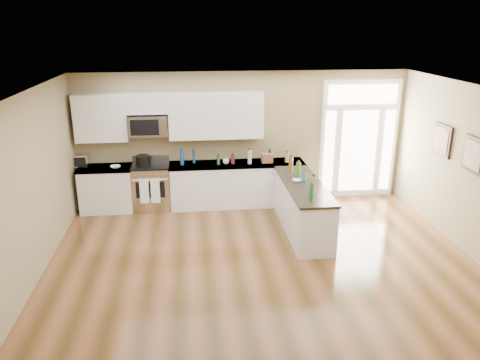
# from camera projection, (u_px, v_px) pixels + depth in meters

# --- Properties ---
(ground) EXTENTS (8.00, 8.00, 0.00)m
(ground) POSITION_uv_depth(u_px,v_px,m) (274.00, 299.00, 6.66)
(ground) COLOR #483114
(room_shell) EXTENTS (8.00, 8.00, 8.00)m
(room_shell) POSITION_uv_depth(u_px,v_px,m) (278.00, 187.00, 6.11)
(room_shell) COLOR #90805B
(room_shell) RESTS_ON ground
(back_cabinet_left) EXTENTS (1.10, 0.66, 0.94)m
(back_cabinet_left) POSITION_uv_depth(u_px,v_px,m) (107.00, 190.00, 9.70)
(back_cabinet_left) COLOR silver
(back_cabinet_left) RESTS_ON ground
(back_cabinet_right) EXTENTS (2.85, 0.66, 0.94)m
(back_cabinet_right) POSITION_uv_depth(u_px,v_px,m) (237.00, 185.00, 9.98)
(back_cabinet_right) COLOR silver
(back_cabinet_right) RESTS_ON ground
(peninsula_cabinet) EXTENTS (0.69, 2.32, 0.94)m
(peninsula_cabinet) POSITION_uv_depth(u_px,v_px,m) (302.00, 209.00, 8.73)
(peninsula_cabinet) COLOR silver
(peninsula_cabinet) RESTS_ON ground
(upper_cabinet_left) EXTENTS (1.04, 0.33, 0.95)m
(upper_cabinet_left) POSITION_uv_depth(u_px,v_px,m) (101.00, 118.00, 9.36)
(upper_cabinet_left) COLOR silver
(upper_cabinet_left) RESTS_ON room_shell
(upper_cabinet_right) EXTENTS (1.94, 0.33, 0.95)m
(upper_cabinet_right) POSITION_uv_depth(u_px,v_px,m) (216.00, 116.00, 9.59)
(upper_cabinet_right) COLOR silver
(upper_cabinet_right) RESTS_ON room_shell
(upper_cabinet_short) EXTENTS (0.82, 0.33, 0.40)m
(upper_cabinet_short) POSITION_uv_depth(u_px,v_px,m) (147.00, 103.00, 9.36)
(upper_cabinet_short) COLOR silver
(upper_cabinet_short) RESTS_ON room_shell
(microwave) EXTENTS (0.78, 0.41, 0.42)m
(microwave) POSITION_uv_depth(u_px,v_px,m) (148.00, 125.00, 9.47)
(microwave) COLOR silver
(microwave) RESTS_ON room_shell
(entry_door) EXTENTS (1.70, 0.10, 2.60)m
(entry_door) POSITION_uv_depth(u_px,v_px,m) (359.00, 140.00, 10.23)
(entry_door) COLOR white
(entry_door) RESTS_ON ground
(wall_art_near) EXTENTS (0.05, 0.58, 0.58)m
(wall_art_near) POSITION_uv_depth(u_px,v_px,m) (442.00, 140.00, 8.54)
(wall_art_near) COLOR black
(wall_art_near) RESTS_ON room_shell
(wall_art_far) EXTENTS (0.05, 0.58, 0.58)m
(wall_art_far) POSITION_uv_depth(u_px,v_px,m) (474.00, 155.00, 7.60)
(wall_art_far) COLOR black
(wall_art_far) RESTS_ON room_shell
(kitchen_range) EXTENTS (0.77, 0.68, 1.08)m
(kitchen_range) POSITION_uv_depth(u_px,v_px,m) (152.00, 187.00, 9.78)
(kitchen_range) COLOR silver
(kitchen_range) RESTS_ON ground
(stockpot) EXTENTS (0.34, 0.34, 0.23)m
(stockpot) POSITION_uv_depth(u_px,v_px,m) (143.00, 160.00, 9.58)
(stockpot) COLOR black
(stockpot) RESTS_ON kitchen_range
(toaster_oven) EXTENTS (0.31, 0.25, 0.25)m
(toaster_oven) POSITION_uv_depth(u_px,v_px,m) (81.00, 160.00, 9.55)
(toaster_oven) COLOR silver
(toaster_oven) RESTS_ON back_cabinet_left
(cardboard_box) EXTENTS (0.23, 0.17, 0.19)m
(cardboard_box) POSITION_uv_depth(u_px,v_px,m) (267.00, 158.00, 9.83)
(cardboard_box) COLOR brown
(cardboard_box) RESTS_ON back_cabinet_right
(bowl_left) EXTENTS (0.25, 0.25, 0.05)m
(bowl_left) POSITION_uv_depth(u_px,v_px,m) (115.00, 167.00, 9.46)
(bowl_left) COLOR white
(bowl_left) RESTS_ON back_cabinet_left
(bowl_peninsula) EXTENTS (0.18, 0.18, 0.05)m
(bowl_peninsula) POSITION_uv_depth(u_px,v_px,m) (297.00, 181.00, 8.64)
(bowl_peninsula) COLOR white
(bowl_peninsula) RESTS_ON peninsula_cabinet
(cup_counter) EXTENTS (0.14, 0.14, 0.10)m
(cup_counter) POSITION_uv_depth(u_px,v_px,m) (226.00, 162.00, 9.72)
(cup_counter) COLOR white
(cup_counter) RESTS_ON back_cabinet_right
(counter_bottles) EXTENTS (2.42, 2.45, 0.31)m
(counter_bottles) POSITION_uv_depth(u_px,v_px,m) (265.00, 166.00, 9.19)
(counter_bottles) COLOR #19591E
(counter_bottles) RESTS_ON back_cabinet_right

